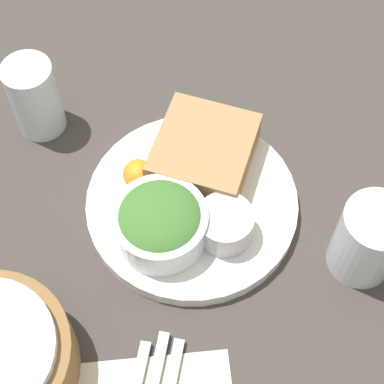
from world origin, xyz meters
name	(u,v)px	position (x,y,z in m)	size (l,w,h in m)	color
ground_plane	(192,208)	(0.00, 0.00, 0.00)	(4.00, 4.00, 0.00)	#3D3833
plate	(192,204)	(0.00, 0.00, 0.01)	(0.26, 0.26, 0.02)	white
sandwich	(204,152)	(0.05, -0.02, 0.04)	(0.16, 0.15, 0.05)	#A37A4C
salad_bowl	(160,222)	(-0.04, 0.04, 0.05)	(0.11, 0.11, 0.06)	white
dressing_cup	(225,225)	(-0.05, -0.03, 0.04)	(0.07, 0.07, 0.04)	#B7B7BC
orange_wedge	(138,174)	(0.03, 0.06, 0.04)	(0.04, 0.04, 0.04)	orange
drink_glass	(35,98)	(0.15, 0.19, 0.05)	(0.06, 0.06, 0.11)	silver
water_glass	(368,240)	(-0.09, -0.19, 0.05)	(0.08, 0.08, 0.10)	silver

